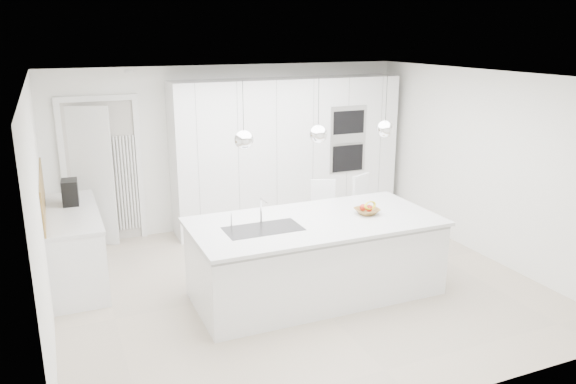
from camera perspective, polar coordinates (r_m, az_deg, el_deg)
name	(u,v)px	position (r m, az deg, el deg)	size (l,w,h in m)	color
floor	(298,285)	(6.93, 0.99, -9.42)	(5.50, 5.50, 0.00)	#BEAD96
wall_back	(232,147)	(8.77, -5.66, 4.57)	(5.50, 5.50, 0.00)	white
wall_left	(40,215)	(5.97, -23.86, -2.18)	(5.00, 5.00, 0.00)	white
ceiling	(299,76)	(6.28, 1.10, 11.68)	(5.50, 5.50, 0.00)	white
tall_cabinets	(287,153)	(8.79, -0.06, 4.00)	(3.60, 0.60, 2.30)	white
oven_stack	(348,139)	(8.86, 6.12, 5.33)	(0.62, 0.04, 1.05)	#A5A5A8
doorway_frame	(103,173)	(8.43, -18.29, 1.80)	(1.11, 0.08, 2.13)	white
hallway_door	(85,177)	(8.37, -19.94, 1.41)	(0.82, 0.04, 2.00)	white
radiator	(127,183)	(8.49, -16.04, 0.87)	(0.32, 0.04, 1.40)	white
left_base_cabinets	(75,248)	(7.36, -20.83, -5.30)	(0.60, 1.80, 0.86)	white
left_worktop	(71,213)	(7.22, -21.18, -1.97)	(0.62, 1.82, 0.04)	silver
oak_backsplash	(42,194)	(7.15, -23.69, -0.15)	(0.02, 1.80, 0.50)	olive
island_base	(316,260)	(6.54, 2.89, -6.89)	(2.80, 1.20, 0.86)	white
island_worktop	(315,222)	(6.42, 2.75, -3.03)	(2.84, 1.40, 0.04)	silver
island_sink	(263,236)	(6.16, -2.53, -4.47)	(0.84, 0.44, 0.18)	#3F3F42
island_tap	(261,210)	(6.28, -2.77, -1.85)	(0.02, 0.02, 0.30)	white
pendant_left	(244,140)	(5.81, -4.51, 5.31)	(0.20, 0.20, 0.20)	white
pendant_mid	(318,134)	(6.12, 3.08, 5.89)	(0.20, 0.20, 0.20)	white
pendant_right	(385,129)	(6.54, 9.83, 6.32)	(0.20, 0.20, 0.20)	white
fruit_bowl	(367,211)	(6.67, 8.03, -1.95)	(0.28, 0.28, 0.07)	olive
espresso_machine	(70,192)	(7.46, -21.26, -0.01)	(0.19, 0.29, 0.31)	black
bar_stool_left	(327,221)	(7.55, 3.98, -2.92)	(0.35, 0.49, 1.06)	white
bar_stool_right	(365,215)	(7.84, 7.81, -2.31)	(0.35, 0.49, 1.06)	white
apple_a	(363,207)	(6.68, 7.65, -1.57)	(0.08, 0.08, 0.08)	red
apple_b	(369,208)	(6.66, 8.24, -1.67)	(0.08, 0.08, 0.08)	red
apple_c	(363,208)	(6.70, 7.64, -1.58)	(0.07, 0.07, 0.07)	red
banana_bunch	(370,205)	(6.65, 8.35, -1.35)	(0.20, 0.20, 0.03)	gold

